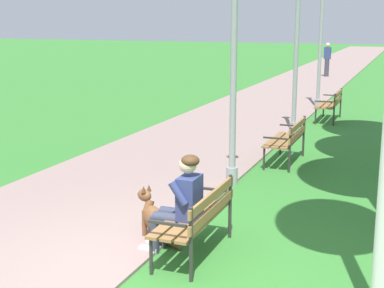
{
  "coord_description": "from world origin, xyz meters",
  "views": [
    {
      "loc": [
        2.65,
        -5.31,
        2.81
      ],
      "look_at": [
        -0.51,
        2.74,
        0.9
      ],
      "focal_mm": 53.51,
      "sensor_mm": 36.0,
      "label": 1
    }
  ],
  "objects_px": {
    "park_bench_near": "(198,215)",
    "lamp_post_mid": "(297,39)",
    "park_bench_far": "(331,103)",
    "dog_brown": "(157,222)",
    "pedestrian_distant": "(327,60)",
    "park_bench_mid": "(288,138)",
    "person_seated_on_near_bench": "(181,200)",
    "lamp_post_near": "(234,69)",
    "lamp_post_far": "(321,33)"
  },
  "relations": [
    {
      "from": "lamp_post_far",
      "to": "pedestrian_distant",
      "type": "height_order",
      "value": "lamp_post_far"
    },
    {
      "from": "lamp_post_near",
      "to": "pedestrian_distant",
      "type": "relative_size",
      "value": 2.32
    },
    {
      "from": "park_bench_near",
      "to": "park_bench_mid",
      "type": "height_order",
      "value": "same"
    },
    {
      "from": "park_bench_far",
      "to": "pedestrian_distant",
      "type": "height_order",
      "value": "pedestrian_distant"
    },
    {
      "from": "park_bench_near",
      "to": "park_bench_mid",
      "type": "xyz_separation_m",
      "value": [
        0.05,
        4.85,
        0.0
      ]
    },
    {
      "from": "park_bench_near",
      "to": "lamp_post_far",
      "type": "bearing_deg",
      "value": 92.54
    },
    {
      "from": "park_bench_near",
      "to": "lamp_post_near",
      "type": "relative_size",
      "value": 0.39
    },
    {
      "from": "park_bench_mid",
      "to": "lamp_post_mid",
      "type": "height_order",
      "value": "lamp_post_mid"
    },
    {
      "from": "pedestrian_distant",
      "to": "park_bench_far",
      "type": "bearing_deg",
      "value": -81.06
    },
    {
      "from": "park_bench_near",
      "to": "lamp_post_mid",
      "type": "xyz_separation_m",
      "value": [
        -0.43,
        7.78,
        1.81
      ]
    },
    {
      "from": "park_bench_near",
      "to": "lamp_post_near",
      "type": "xyz_separation_m",
      "value": [
        -0.53,
        3.05,
        1.47
      ]
    },
    {
      "from": "lamp_post_near",
      "to": "lamp_post_far",
      "type": "relative_size",
      "value": 0.84
    },
    {
      "from": "lamp_post_near",
      "to": "park_bench_mid",
      "type": "bearing_deg",
      "value": 72.16
    },
    {
      "from": "park_bench_near",
      "to": "park_bench_far",
      "type": "xyz_separation_m",
      "value": [
        0.15,
        9.98,
        0.0
      ]
    },
    {
      "from": "park_bench_near",
      "to": "lamp_post_mid",
      "type": "height_order",
      "value": "lamp_post_mid"
    },
    {
      "from": "park_bench_far",
      "to": "lamp_post_mid",
      "type": "relative_size",
      "value": 0.33
    },
    {
      "from": "dog_brown",
      "to": "pedestrian_distant",
      "type": "bearing_deg",
      "value": 92.87
    },
    {
      "from": "park_bench_mid",
      "to": "lamp_post_near",
      "type": "relative_size",
      "value": 0.39
    },
    {
      "from": "pedestrian_distant",
      "to": "dog_brown",
      "type": "bearing_deg",
      "value": -87.13
    },
    {
      "from": "lamp_post_far",
      "to": "dog_brown",
      "type": "bearing_deg",
      "value": -90.6
    },
    {
      "from": "dog_brown",
      "to": "lamp_post_far",
      "type": "bearing_deg",
      "value": 89.4
    },
    {
      "from": "park_bench_near",
      "to": "person_seated_on_near_bench",
      "type": "bearing_deg",
      "value": -171.54
    },
    {
      "from": "person_seated_on_near_bench",
      "to": "lamp_post_mid",
      "type": "xyz_separation_m",
      "value": [
        -0.23,
        7.81,
        1.65
      ]
    },
    {
      "from": "park_bench_near",
      "to": "dog_brown",
      "type": "distance_m",
      "value": 0.74
    },
    {
      "from": "park_bench_far",
      "to": "pedestrian_distant",
      "type": "relative_size",
      "value": 0.91
    },
    {
      "from": "lamp_post_mid",
      "to": "lamp_post_far",
      "type": "xyz_separation_m",
      "value": [
        -0.1,
        4.24,
        0.04
      ]
    },
    {
      "from": "person_seated_on_near_bench",
      "to": "lamp_post_mid",
      "type": "relative_size",
      "value": 0.28
    },
    {
      "from": "park_bench_far",
      "to": "lamp_post_far",
      "type": "xyz_separation_m",
      "value": [
        -0.69,
        2.04,
        1.86
      ]
    },
    {
      "from": "dog_brown",
      "to": "lamp_post_far",
      "type": "distance_m",
      "value": 11.98
    },
    {
      "from": "dog_brown",
      "to": "lamp_post_near",
      "type": "height_order",
      "value": "lamp_post_near"
    },
    {
      "from": "lamp_post_far",
      "to": "pedestrian_distant",
      "type": "distance_m",
      "value": 10.28
    },
    {
      "from": "person_seated_on_near_bench",
      "to": "lamp_post_near",
      "type": "bearing_deg",
      "value": 96.04
    },
    {
      "from": "park_bench_near",
      "to": "pedestrian_distant",
      "type": "xyz_separation_m",
      "value": [
        -1.75,
        22.12,
        0.33
      ]
    },
    {
      "from": "park_bench_far",
      "to": "dog_brown",
      "type": "height_order",
      "value": "park_bench_far"
    },
    {
      "from": "park_bench_near",
      "to": "lamp_post_mid",
      "type": "bearing_deg",
      "value": 93.19
    },
    {
      "from": "lamp_post_mid",
      "to": "person_seated_on_near_bench",
      "type": "bearing_deg",
      "value": -88.34
    },
    {
      "from": "park_bench_far",
      "to": "dog_brown",
      "type": "bearing_deg",
      "value": -94.76
    },
    {
      "from": "dog_brown",
      "to": "lamp_post_near",
      "type": "distance_m",
      "value": 3.31
    },
    {
      "from": "person_seated_on_near_bench",
      "to": "dog_brown",
      "type": "bearing_deg",
      "value": 149.5
    },
    {
      "from": "park_bench_far",
      "to": "park_bench_mid",
      "type": "bearing_deg",
      "value": -91.2
    },
    {
      "from": "park_bench_near",
      "to": "park_bench_far",
      "type": "relative_size",
      "value": 1.0
    },
    {
      "from": "park_bench_near",
      "to": "person_seated_on_near_bench",
      "type": "height_order",
      "value": "person_seated_on_near_bench"
    },
    {
      "from": "park_bench_mid",
      "to": "lamp_post_near",
      "type": "xyz_separation_m",
      "value": [
        -0.58,
        -1.8,
        1.47
      ]
    },
    {
      "from": "park_bench_mid",
      "to": "lamp_post_far",
      "type": "height_order",
      "value": "lamp_post_far"
    },
    {
      "from": "park_bench_far",
      "to": "person_seated_on_near_bench",
      "type": "xyz_separation_m",
      "value": [
        -0.36,
        -10.01,
        0.17
      ]
    },
    {
      "from": "park_bench_mid",
      "to": "person_seated_on_near_bench",
      "type": "relative_size",
      "value": 1.2
    },
    {
      "from": "park_bench_mid",
      "to": "dog_brown",
      "type": "distance_m",
      "value": 4.68
    },
    {
      "from": "dog_brown",
      "to": "park_bench_far",
      "type": "bearing_deg",
      "value": 85.24
    },
    {
      "from": "lamp_post_mid",
      "to": "lamp_post_far",
      "type": "relative_size",
      "value": 0.98
    },
    {
      "from": "lamp_post_far",
      "to": "lamp_post_near",
      "type": "bearing_deg",
      "value": -90.0
    }
  ]
}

